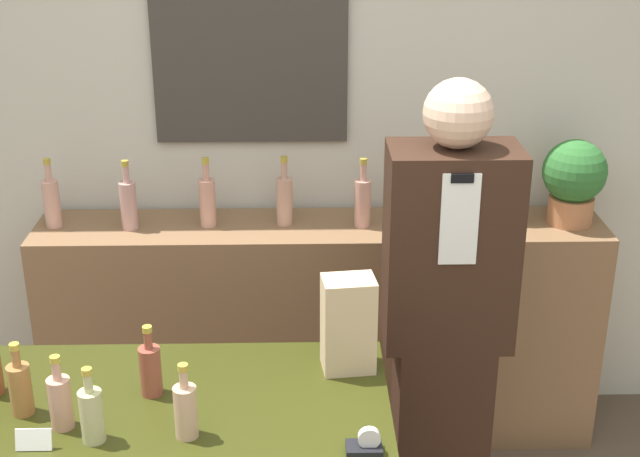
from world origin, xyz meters
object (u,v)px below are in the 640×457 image
Objects in this scene: shopkeeper at (445,323)px; paper_bag at (348,324)px; potted_plant at (574,178)px; tape_dispenser at (366,445)px.

shopkeeper reaches higher than paper_bag.
potted_plant reaches higher than tape_dispenser.
paper_bag is 3.15× the size of tape_dispenser.
paper_bag is 0.42m from tape_dispenser.
shopkeeper is 0.92m from tape_dispenser.
tape_dispenser is (-0.33, -0.85, 0.12)m from shopkeeper.
shopkeeper is 18.78× the size of tape_dispenser.
potted_plant is 1.74m from tape_dispenser.
tape_dispenser is at bearing -86.57° from paper_bag.
shopkeeper is 5.96× the size of paper_bag.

